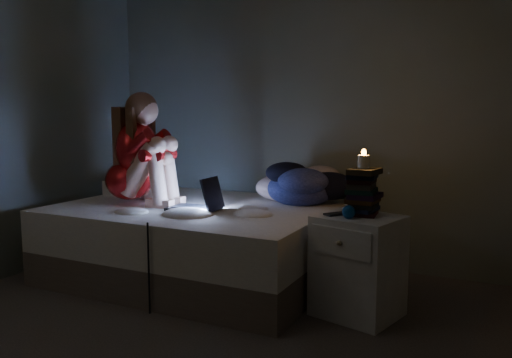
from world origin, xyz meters
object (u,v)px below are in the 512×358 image
Objects in this scene: woman at (128,148)px; laptop at (194,193)px; bed at (197,241)px; phone at (336,215)px; nightstand at (358,266)px; candle at (364,159)px.

woman is 2.38× the size of laptop.
bed is at bearing 113.20° from laptop.
phone is at bearing -13.67° from bed.
bed is 2.35× the size of woman.
laptop is at bearing -6.49° from woman.
nightstand is 0.66m from candle.
phone is at bearing -137.68° from nightstand.
candle is at bearing 93.63° from nightstand.
candle is at bearing 58.44° from phone.
bed is 0.89m from woman.
nightstand is 4.48× the size of phone.
candle is (0.01, 0.04, 0.66)m from nightstand.
nightstand is (1.84, -0.07, -0.68)m from woman.
bed is 1.34m from nightstand.
nightstand is at bearing -5.75° from laptop.
candle is 0.38m from phone.
nightstand is at bearing -9.59° from bed.
phone is (1.71, -0.14, -0.36)m from woman.
laptop is at bearing -62.99° from bed.
woman reaches higher than phone.
candle is 0.57× the size of phone.
laptop is 0.58× the size of nightstand.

